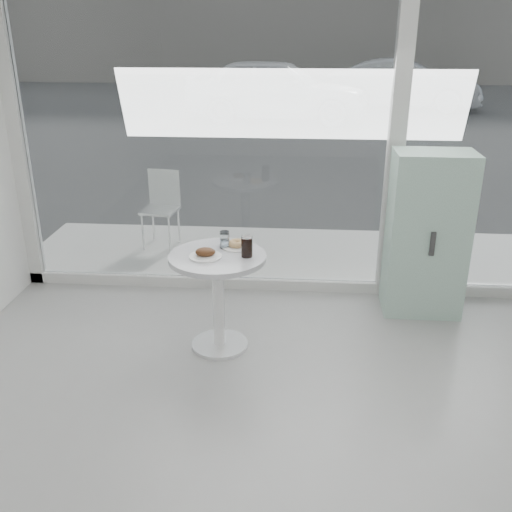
# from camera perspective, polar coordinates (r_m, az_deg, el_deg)

# --- Properties ---
(room_shell) EXTENTS (6.00, 6.00, 6.00)m
(room_shell) POSITION_cam_1_polar(r_m,az_deg,el_deg) (1.44, 1.00, 5.15)
(room_shell) COLOR white
(room_shell) RESTS_ON ground
(storefront) EXTENTS (5.00, 0.14, 3.00)m
(storefront) POSITION_cam_1_polar(r_m,az_deg,el_deg) (4.98, 4.45, 14.84)
(storefront) COLOR silver
(storefront) RESTS_ON ground
(main_table) EXTENTS (0.72, 0.72, 0.77)m
(main_table) POSITION_cam_1_polar(r_m,az_deg,el_deg) (4.27, -3.81, -2.61)
(main_table) COLOR white
(main_table) RESTS_ON ground
(patio_deck) EXTENTS (5.60, 1.60, 0.05)m
(patio_deck) POSITION_cam_1_polar(r_m,az_deg,el_deg) (6.18, 3.35, 0.11)
(patio_deck) COLOR silver
(patio_deck) RESTS_ON ground
(street) EXTENTS (40.00, 24.00, 0.00)m
(street) POSITION_cam_1_polar(r_m,az_deg,el_deg) (18.09, 4.26, 14.53)
(street) COLOR #393939
(street) RESTS_ON ground
(mint_cabinet) EXTENTS (0.65, 0.46, 1.40)m
(mint_cabinet) POSITION_cam_1_polar(r_m,az_deg,el_deg) (5.01, 16.72, 2.08)
(mint_cabinet) COLOR #8CB39F
(mint_cabinet) RESTS_ON ground
(patio_chair) EXTENTS (0.40, 0.40, 0.83)m
(patio_chair) POSITION_cam_1_polar(r_m,az_deg,el_deg) (6.36, -9.40, 5.22)
(patio_chair) COLOR white
(patio_chair) RESTS_ON patio_deck
(car_white) EXTENTS (4.88, 2.35, 1.61)m
(car_white) POSITION_cam_1_polar(r_m,az_deg,el_deg) (15.47, 2.01, 16.32)
(car_white) COLOR silver
(car_white) RESTS_ON street
(car_silver) EXTENTS (4.59, 2.24, 1.45)m
(car_silver) POSITION_cam_1_polar(r_m,az_deg,el_deg) (18.21, 14.51, 16.27)
(car_silver) COLOR #A6A8AD
(car_silver) RESTS_ON street
(plate_fritter) EXTENTS (0.24, 0.24, 0.07)m
(plate_fritter) POSITION_cam_1_polar(r_m,az_deg,el_deg) (4.14, -5.03, 0.24)
(plate_fritter) COLOR white
(plate_fritter) RESTS_ON main_table
(plate_donut) EXTENTS (0.23, 0.23, 0.06)m
(plate_donut) POSITION_cam_1_polar(r_m,az_deg,el_deg) (4.31, -1.92, 1.12)
(plate_donut) COLOR white
(plate_donut) RESTS_ON main_table
(water_tumbler_a) EXTENTS (0.07, 0.07, 0.11)m
(water_tumbler_a) POSITION_cam_1_polar(r_m,az_deg,el_deg) (4.29, -3.16, 1.45)
(water_tumbler_a) COLOR white
(water_tumbler_a) RESTS_ON main_table
(water_tumbler_b) EXTENTS (0.07, 0.07, 0.12)m
(water_tumbler_b) POSITION_cam_1_polar(r_m,az_deg,el_deg) (4.33, -3.16, 1.65)
(water_tumbler_b) COLOR white
(water_tumbler_b) RESTS_ON main_table
(cola_glass) EXTENTS (0.08, 0.08, 0.16)m
(cola_glass) POSITION_cam_1_polar(r_m,az_deg,el_deg) (4.12, -0.92, 0.94)
(cola_glass) COLOR white
(cola_glass) RESTS_ON main_table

